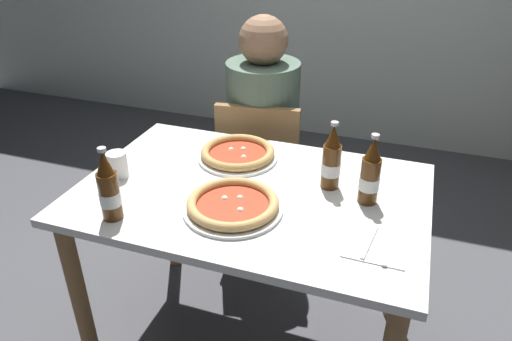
# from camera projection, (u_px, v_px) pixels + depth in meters

# --- Properties ---
(ground_plane) EXTENTS (8.00, 8.00, 0.00)m
(ground_plane) POSITION_uv_depth(u_px,v_px,m) (252.00, 339.00, 2.02)
(ground_plane) COLOR #4C4C51
(dining_table_main) EXTENTS (1.20, 0.80, 0.75)m
(dining_table_main) POSITION_uv_depth(u_px,v_px,m) (251.00, 217.00, 1.71)
(dining_table_main) COLOR silver
(dining_table_main) RESTS_ON ground_plane
(chair_behind_table) EXTENTS (0.45, 0.45, 0.85)m
(chair_behind_table) POSITION_uv_depth(u_px,v_px,m) (261.00, 169.00, 2.33)
(chair_behind_table) COLOR olive
(chair_behind_table) RESTS_ON ground_plane
(diner_seated) EXTENTS (0.34, 0.34, 1.21)m
(diner_seated) POSITION_uv_depth(u_px,v_px,m) (263.00, 146.00, 2.33)
(diner_seated) COLOR #2D3342
(diner_seated) RESTS_ON ground_plane
(pizza_margherita_near) EXTENTS (0.33, 0.33, 0.04)m
(pizza_margherita_near) POSITION_uv_depth(u_px,v_px,m) (233.00, 205.00, 1.53)
(pizza_margherita_near) COLOR white
(pizza_margherita_near) RESTS_ON dining_table_main
(pizza_marinara_far) EXTENTS (0.31, 0.31, 0.04)m
(pizza_marinara_far) POSITION_uv_depth(u_px,v_px,m) (238.00, 154.00, 1.84)
(pizza_marinara_far) COLOR white
(pizza_marinara_far) RESTS_ON dining_table_main
(beer_bottle_left) EXTENTS (0.07, 0.07, 0.25)m
(beer_bottle_left) POSITION_uv_depth(u_px,v_px,m) (109.00, 189.00, 1.45)
(beer_bottle_left) COLOR #512D0F
(beer_bottle_left) RESTS_ON dining_table_main
(beer_bottle_center) EXTENTS (0.07, 0.07, 0.25)m
(beer_bottle_center) POSITION_uv_depth(u_px,v_px,m) (370.00, 174.00, 1.53)
(beer_bottle_center) COLOR #512D0F
(beer_bottle_center) RESTS_ON dining_table_main
(beer_bottle_right) EXTENTS (0.07, 0.07, 0.25)m
(beer_bottle_right) POSITION_uv_depth(u_px,v_px,m) (331.00, 160.00, 1.62)
(beer_bottle_right) COLOR #512D0F
(beer_bottle_right) RESTS_ON dining_table_main
(napkin_with_cutlery) EXTENTS (0.18, 0.19, 0.01)m
(napkin_with_cutlery) POSITION_uv_depth(u_px,v_px,m) (377.00, 244.00, 1.38)
(napkin_with_cutlery) COLOR white
(napkin_with_cutlery) RESTS_ON dining_table_main
(paper_cup) EXTENTS (0.07, 0.07, 0.09)m
(paper_cup) POSITION_uv_depth(u_px,v_px,m) (118.00, 165.00, 1.71)
(paper_cup) COLOR white
(paper_cup) RESTS_ON dining_table_main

